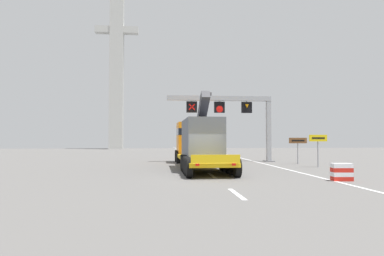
% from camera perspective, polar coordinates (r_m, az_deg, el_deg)
% --- Properties ---
extents(ground, '(112.00, 112.00, 0.00)m').
position_cam_1_polar(ground, '(18.74, 2.68, -8.57)').
color(ground, slate).
extents(lane_markings, '(0.20, 73.26, 0.01)m').
position_cam_1_polar(lane_markings, '(47.90, -1.73, -4.51)').
color(lane_markings, silver).
rests_on(lane_markings, ground).
extents(edge_line_right, '(0.20, 63.00, 0.01)m').
position_cam_1_polar(edge_line_right, '(31.74, 10.87, -5.80)').
color(edge_line_right, silver).
rests_on(edge_line_right, ground).
extents(overhead_lane_gantry, '(10.17, 0.90, 6.53)m').
position_cam_1_polar(overhead_lane_gantry, '(30.78, 7.36, 3.31)').
color(overhead_lane_gantry, '#9EA0A5').
rests_on(overhead_lane_gantry, ground).
extents(heavy_haul_truck_yellow, '(3.17, 14.09, 5.30)m').
position_cam_1_polar(heavy_haul_truck_yellow, '(25.26, 0.91, -2.33)').
color(heavy_haul_truck_yellow, yellow).
rests_on(heavy_haul_truck_yellow, ground).
extents(exit_sign_yellow, '(1.41, 0.15, 2.48)m').
position_cam_1_polar(exit_sign_yellow, '(26.35, 21.45, -2.44)').
color(exit_sign_yellow, '#9EA0A5').
rests_on(exit_sign_yellow, ground).
extents(tourist_info_sign_brown, '(1.56, 0.15, 2.26)m').
position_cam_1_polar(tourist_info_sign_brown, '(28.94, 18.27, -2.70)').
color(tourist_info_sign_brown, '#9EA0A5').
rests_on(tourist_info_sign_brown, ground).
extents(crash_barrier_striped, '(1.04, 0.59, 0.90)m').
position_cam_1_polar(crash_barrier_striped, '(18.42, 25.02, -7.10)').
color(crash_barrier_striped, red).
rests_on(crash_barrier_striped, ground).
extents(bridge_pylon_distant, '(9.00, 2.00, 40.63)m').
position_cam_1_polar(bridge_pylon_distant, '(71.61, -13.20, 13.13)').
color(bridge_pylon_distant, '#B7B7B2').
rests_on(bridge_pylon_distant, ground).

